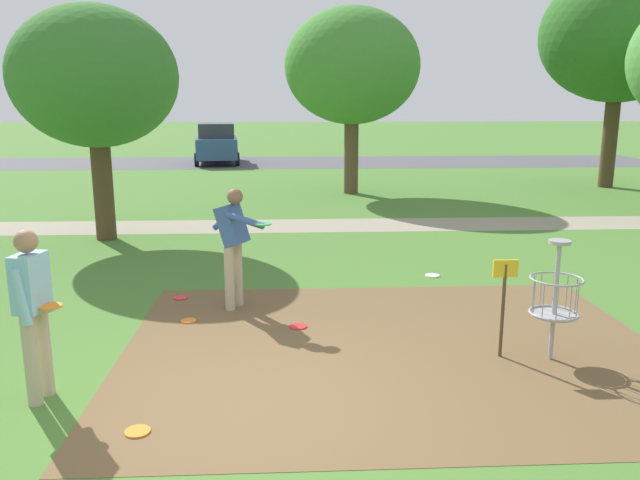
# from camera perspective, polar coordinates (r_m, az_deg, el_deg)

# --- Properties ---
(ground_plane) EXTENTS (160.00, 160.00, 0.00)m
(ground_plane) POSITION_cam_1_polar(r_m,az_deg,el_deg) (6.26, -6.07, -14.98)
(ground_plane) COLOR #47752D
(dirt_tee_pad) EXTENTS (6.36, 4.96, 0.01)m
(dirt_tee_pad) POSITION_cam_1_polar(r_m,az_deg,el_deg) (7.62, 6.60, -9.75)
(dirt_tee_pad) COLOR brown
(dirt_tee_pad) RESTS_ON ground
(disc_golf_basket) EXTENTS (0.98, 0.58, 1.39)m
(disc_golf_basket) POSITION_cam_1_polar(r_m,az_deg,el_deg) (7.49, 20.12, -4.76)
(disc_golf_basket) COLOR #9E9EA3
(disc_golf_basket) RESTS_ON ground
(player_throwing) EXTENTS (0.43, 0.49, 1.71)m
(player_throwing) POSITION_cam_1_polar(r_m,az_deg,el_deg) (6.62, -24.61, -5.45)
(player_throwing) COLOR tan
(player_throwing) RESTS_ON ground
(player_waiting_left) EXTENTS (0.88, 0.89, 1.71)m
(player_waiting_left) POSITION_cam_1_polar(r_m,az_deg,el_deg) (8.80, -7.86, -0.01)
(player_waiting_left) COLOR tan
(player_waiting_left) RESTS_ON ground
(frisbee_near_basket) EXTENTS (0.23, 0.23, 0.02)m
(frisbee_near_basket) POSITION_cam_1_polar(r_m,az_deg,el_deg) (8.24, -1.99, -7.86)
(frisbee_near_basket) COLOR red
(frisbee_near_basket) RESTS_ON ground
(frisbee_by_tee) EXTENTS (0.21, 0.21, 0.02)m
(frisbee_by_tee) POSITION_cam_1_polar(r_m,az_deg,el_deg) (8.62, -11.85, -7.20)
(frisbee_by_tee) COLOR orange
(frisbee_by_tee) RESTS_ON ground
(frisbee_mid_grass) EXTENTS (0.21, 0.21, 0.02)m
(frisbee_mid_grass) POSITION_cam_1_polar(r_m,az_deg,el_deg) (9.60, -12.55, -5.17)
(frisbee_mid_grass) COLOR red
(frisbee_mid_grass) RESTS_ON ground
(frisbee_far_left) EXTENTS (0.24, 0.24, 0.02)m
(frisbee_far_left) POSITION_cam_1_polar(r_m,az_deg,el_deg) (10.71, 10.16, -3.19)
(frisbee_far_left) COLOR white
(frisbee_far_left) RESTS_ON ground
(frisbee_scattered_a) EXTENTS (0.23, 0.23, 0.02)m
(frisbee_scattered_a) POSITION_cam_1_polar(r_m,az_deg,el_deg) (6.05, -16.23, -16.36)
(frisbee_scattered_a) COLOR orange
(frisbee_scattered_a) RESTS_ON ground
(tree_near_right) EXTENTS (3.33, 3.33, 4.76)m
(tree_near_right) POSITION_cam_1_polar(r_m,az_deg,el_deg) (13.80, -19.77, 13.67)
(tree_near_right) COLOR #4C3823
(tree_near_right) RESTS_ON ground
(tree_mid_left) EXTENTS (4.12, 4.12, 5.64)m
(tree_mid_left) POSITION_cam_1_polar(r_m,az_deg,el_deg) (19.79, 2.94, 15.44)
(tree_mid_left) COLOR brown
(tree_mid_left) RESTS_ON ground
(tree_mid_center) EXTENTS (5.06, 5.06, 7.10)m
(tree_mid_center) POSITION_cam_1_polar(r_m,az_deg,el_deg) (23.40, 25.58, 16.42)
(tree_mid_center) COLOR #4C3823
(tree_mid_center) RESTS_ON ground
(parking_lot_strip) EXTENTS (36.00, 6.00, 0.01)m
(parking_lot_strip) POSITION_cam_1_polar(r_m,az_deg,el_deg) (30.03, -3.60, 7.06)
(parking_lot_strip) COLOR #4C4C51
(parking_lot_strip) RESTS_ON ground
(parked_car_leftmost) EXTENTS (2.31, 4.37, 1.84)m
(parked_car_leftmost) POSITION_cam_1_polar(r_m,az_deg,el_deg) (29.83, -9.36, 8.66)
(parked_car_leftmost) COLOR #2D4784
(parked_car_leftmost) RESTS_ON ground
(gravel_path) EXTENTS (40.00, 1.61, 0.00)m
(gravel_path) POSITION_cam_1_polar(r_m,az_deg,el_deg) (14.77, -4.24, 1.29)
(gravel_path) COLOR gray
(gravel_path) RESTS_ON ground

